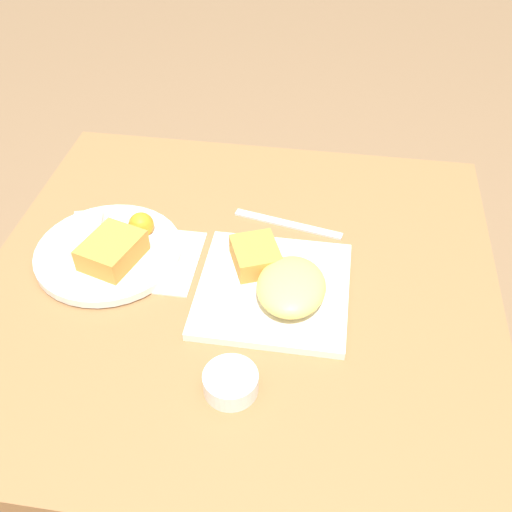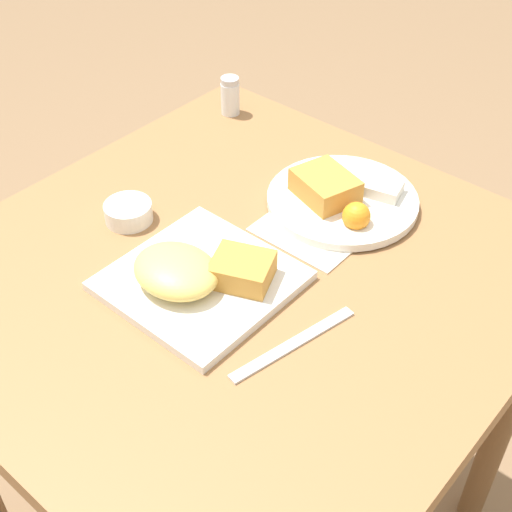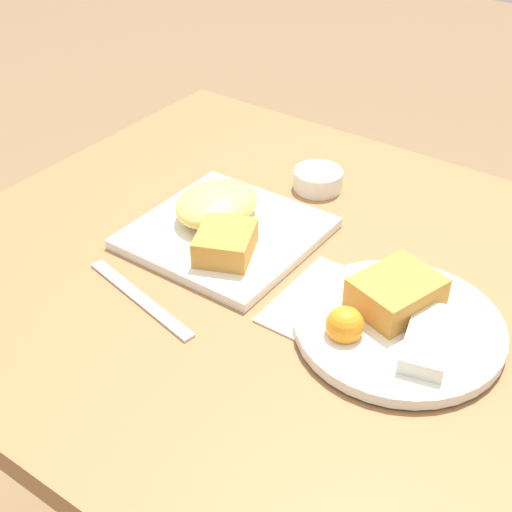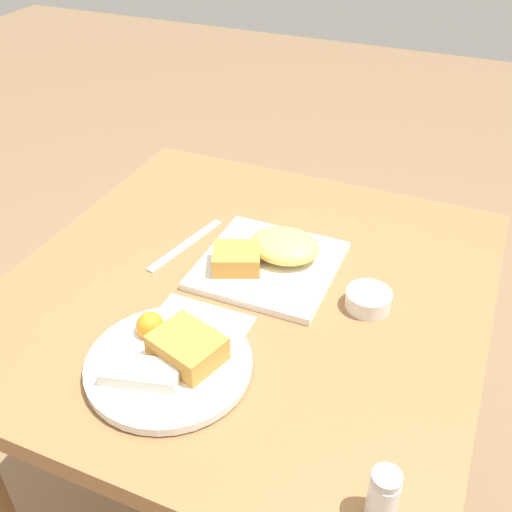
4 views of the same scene
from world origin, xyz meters
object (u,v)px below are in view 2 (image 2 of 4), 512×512
at_px(plate_oval_far, 341,196).
at_px(butter_knife, 294,344).
at_px(sauce_ramekin, 128,212).
at_px(plate_square_near, 197,275).
at_px(salt_shaker, 230,98).

distance_m(plate_oval_far, butter_knife, 0.31).
bearing_deg(plate_oval_far, sauce_ramekin, -132.94).
distance_m(plate_square_near, plate_oval_far, 0.29).
relative_size(plate_oval_far, sauce_ramekin, 3.25).
distance_m(sauce_ramekin, butter_knife, 0.36).
bearing_deg(sauce_ramekin, plate_square_near, -11.73).
height_order(plate_oval_far, salt_shaker, salt_shaker).
bearing_deg(plate_square_near, salt_shaker, 126.95).
distance_m(salt_shaker, butter_knife, 0.61).
relative_size(sauce_ramekin, butter_knife, 0.38).
height_order(plate_square_near, plate_oval_far, plate_square_near).
xyz_separation_m(plate_square_near, sauce_ramekin, (-0.19, 0.04, -0.01)).
xyz_separation_m(plate_oval_far, butter_knife, (0.13, -0.29, -0.02)).
bearing_deg(sauce_ramekin, butter_knife, -5.81).
xyz_separation_m(plate_oval_far, sauce_ramekin, (-0.23, -0.25, -0.00)).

